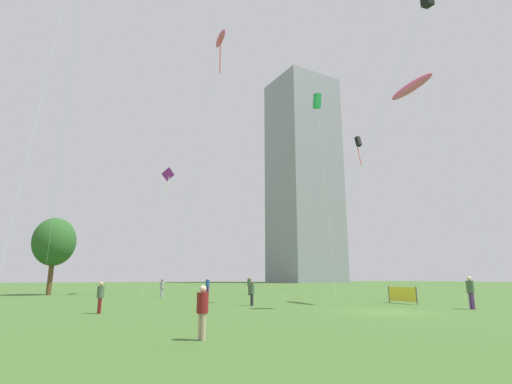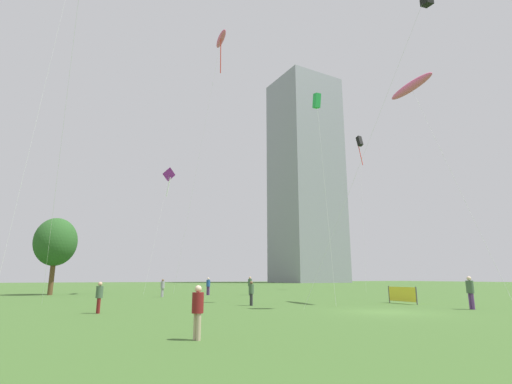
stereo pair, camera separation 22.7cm
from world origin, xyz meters
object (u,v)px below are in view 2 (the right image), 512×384
at_px(person_standing_2, 163,287).
at_px(person_standing_5, 470,290).
at_px(kite_flying_4, 221,40).
at_px(person_standing_4, 251,291).
at_px(kite_flying_0, 317,102).
at_px(kite_flying_5, 411,87).
at_px(distant_highrise_0, 306,177).
at_px(park_tree_0, 56,242).
at_px(kite_flying_2, 169,177).
at_px(event_banner, 402,294).
at_px(person_standing_6, 99,295).
at_px(kite_flying_3, 360,142).
at_px(person_standing_3, 198,308).
at_px(person_standing_0, 250,284).
at_px(person_standing_1, 208,285).

distance_m(person_standing_2, person_standing_5, 25.24).
relative_size(person_standing_5, kite_flying_4, 0.06).
bearing_deg(person_standing_4, kite_flying_0, 84.02).
height_order(kite_flying_0, kite_flying_5, kite_flying_5).
xyz_separation_m(kite_flying_0, distant_highrise_0, (58.61, 94.89, 22.95)).
distance_m(kite_flying_5, park_tree_0, 37.40).
bearing_deg(kite_flying_2, event_banner, -65.11).
height_order(person_standing_6, kite_flying_2, kite_flying_2).
distance_m(person_standing_6, kite_flying_3, 47.62).
height_order(kite_flying_3, park_tree_0, kite_flying_3).
bearing_deg(person_standing_6, kite_flying_4, -47.58).
xyz_separation_m(person_standing_3, person_standing_5, (17.29, 4.13, 0.17)).
bearing_deg(park_tree_0, event_banner, -47.56).
xyz_separation_m(person_standing_0, kite_flying_3, (21.24, 6.89, 20.86)).
distance_m(kite_flying_2, kite_flying_3, 29.57).
xyz_separation_m(person_standing_3, person_standing_4, (7.10, 12.11, -0.00)).
bearing_deg(event_banner, kite_flying_2, 114.89).
relative_size(person_standing_3, kite_flying_4, 0.05).
bearing_deg(person_standing_1, person_standing_2, 61.63).
xyz_separation_m(person_standing_1, event_banner, (8.30, -18.12, -0.39)).
distance_m(person_standing_4, kite_flying_2, 25.73).
relative_size(person_standing_0, person_standing_6, 1.19).
xyz_separation_m(person_standing_1, person_standing_3, (-9.14, -27.63, -0.12)).
bearing_deg(person_standing_5, event_banner, 10.73).
height_order(person_standing_4, kite_flying_2, kite_flying_2).
relative_size(kite_flying_4, event_banner, 11.63).
distance_m(person_standing_0, park_tree_0, 21.10).
bearing_deg(park_tree_0, person_standing_1, -25.63).
distance_m(person_standing_1, kite_flying_3, 33.07).
xyz_separation_m(person_standing_2, distant_highrise_0, (66.80, 80.71, 36.96)).
height_order(person_standing_0, kite_flying_3, kite_flying_3).
xyz_separation_m(person_standing_6, kite_flying_0, (14.44, 1.14, 14.05)).
distance_m(kite_flying_3, kite_flying_4, 26.20).
distance_m(person_standing_2, kite_flying_4, 28.78).
relative_size(distant_highrise_0, event_banner, 29.69).
height_order(person_standing_6, event_banner, person_standing_6).
height_order(person_standing_0, person_standing_1, person_standing_0).
distance_m(person_standing_3, person_standing_5, 17.78).
bearing_deg(person_standing_5, kite_flying_3, -18.42).
relative_size(person_standing_0, kite_flying_3, 0.08).
bearing_deg(person_standing_2, person_standing_0, 133.92).
xyz_separation_m(person_standing_5, kite_flying_5, (1.00, 3.72, 14.70)).
bearing_deg(kite_flying_5, person_standing_2, 128.60).
bearing_deg(person_standing_5, person_standing_3, 115.76).
xyz_separation_m(kite_flying_4, distant_highrise_0, (61.17, 79.37, 8.76)).
xyz_separation_m(person_standing_0, kite_flying_4, (-3.30, 1.23, 28.06)).
bearing_deg(kite_flying_2, kite_flying_0, -74.45).
bearing_deg(kite_flying_2, person_standing_3, -99.74).
distance_m(person_standing_3, park_tree_0, 35.45).
distance_m(kite_flying_2, distant_highrise_0, 99.95).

